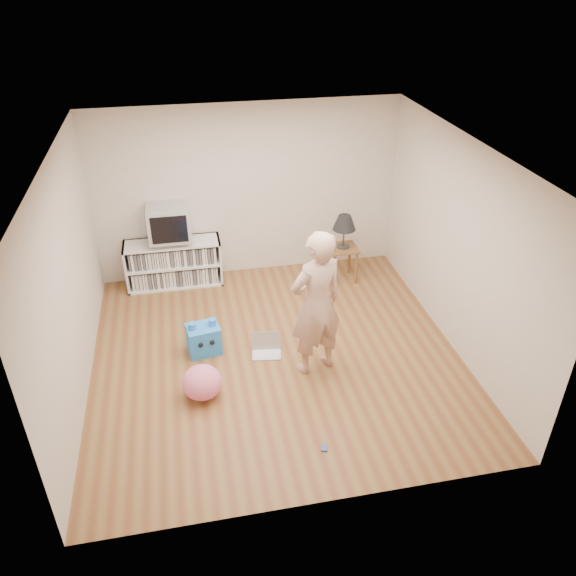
% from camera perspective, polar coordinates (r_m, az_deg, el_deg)
% --- Properties ---
extents(ground, '(4.50, 4.50, 0.00)m').
position_cam_1_polar(ground, '(7.11, -1.23, -6.75)').
color(ground, brown).
rests_on(ground, ground).
extents(walls, '(4.52, 4.52, 2.60)m').
position_cam_1_polar(walls, '(6.39, -1.36, 2.47)').
color(walls, beige).
rests_on(walls, ground).
extents(ceiling, '(4.50, 4.50, 0.01)m').
position_cam_1_polar(ceiling, '(5.87, -1.52, 13.65)').
color(ceiling, white).
rests_on(ceiling, walls).
extents(media_unit, '(1.40, 0.45, 0.70)m').
position_cam_1_polar(media_unit, '(8.56, -11.52, 2.54)').
color(media_unit, white).
rests_on(media_unit, ground).
extents(dvd_deck, '(0.45, 0.35, 0.07)m').
position_cam_1_polar(dvd_deck, '(8.37, -11.79, 4.80)').
color(dvd_deck, gray).
rests_on(dvd_deck, media_unit).
extents(crt_tv, '(0.60, 0.53, 0.50)m').
position_cam_1_polar(crt_tv, '(8.25, -12.00, 6.56)').
color(crt_tv, '#A8A8AD').
rests_on(crt_tv, dvd_deck).
extents(side_table, '(0.42, 0.42, 0.55)m').
position_cam_1_polar(side_table, '(8.50, 5.57, 3.35)').
color(side_table, brown).
rests_on(side_table, ground).
extents(table_lamp, '(0.34, 0.34, 0.52)m').
position_cam_1_polar(table_lamp, '(8.27, 5.75, 6.56)').
color(table_lamp, '#333333').
rests_on(table_lamp, side_table).
extents(person, '(0.77, 0.63, 1.83)m').
position_cam_1_polar(person, '(6.38, 2.88, -1.67)').
color(person, tan).
rests_on(person, ground).
extents(laptop, '(0.40, 0.34, 0.25)m').
position_cam_1_polar(laptop, '(7.11, -2.20, -6.05)').
color(laptop, silver).
rests_on(laptop, ground).
extents(playing_cards, '(0.09, 0.11, 0.02)m').
position_cam_1_polar(playing_cards, '(5.97, 3.71, -15.90)').
color(playing_cards, '#425FB2').
rests_on(playing_cards, ground).
extents(plush_blue, '(0.44, 0.39, 0.46)m').
position_cam_1_polar(plush_blue, '(7.12, -8.56, -5.12)').
color(plush_blue, '#2585EC').
rests_on(plush_blue, ground).
extents(plush_pink, '(0.54, 0.54, 0.39)m').
position_cam_1_polar(plush_pink, '(6.47, -8.73, -9.46)').
color(plush_pink, pink).
rests_on(plush_pink, ground).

